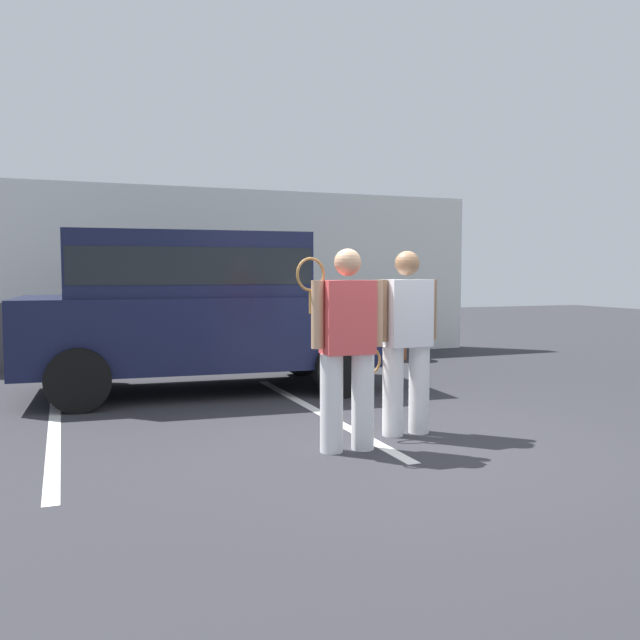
{
  "coord_description": "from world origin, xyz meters",
  "views": [
    {
      "loc": [
        -2.81,
        -5.4,
        1.55
      ],
      "look_at": [
        -0.26,
        1.2,
        1.05
      ],
      "focal_mm": 37.58,
      "sensor_mm": 36.0,
      "label": 1
    }
  ],
  "objects_px": {
    "tennis_player_woman": "(406,340)",
    "potted_plant_by_porch": "(394,330)",
    "tennis_player_man": "(347,346)",
    "parked_suv": "(198,304)"
  },
  "relations": [
    {
      "from": "tennis_player_woman",
      "to": "potted_plant_by_porch",
      "type": "relative_size",
      "value": 1.85
    },
    {
      "from": "potted_plant_by_porch",
      "to": "parked_suv",
      "type": "bearing_deg",
      "value": -153.69
    },
    {
      "from": "tennis_player_woman",
      "to": "parked_suv",
      "type": "bearing_deg",
      "value": -67.89
    },
    {
      "from": "tennis_player_woman",
      "to": "potted_plant_by_porch",
      "type": "bearing_deg",
      "value": -118.74
    },
    {
      "from": "parked_suv",
      "to": "tennis_player_man",
      "type": "relative_size",
      "value": 2.69
    },
    {
      "from": "parked_suv",
      "to": "tennis_player_man",
      "type": "bearing_deg",
      "value": -75.28
    },
    {
      "from": "parked_suv",
      "to": "tennis_player_woman",
      "type": "distance_m",
      "value": 3.37
    },
    {
      "from": "tennis_player_man",
      "to": "tennis_player_woman",
      "type": "bearing_deg",
      "value": -152.73
    },
    {
      "from": "tennis_player_man",
      "to": "tennis_player_woman",
      "type": "xyz_separation_m",
      "value": [
        0.76,
        0.35,
        -0.01
      ]
    },
    {
      "from": "tennis_player_man",
      "to": "tennis_player_woman",
      "type": "height_order",
      "value": "same"
    }
  ]
}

